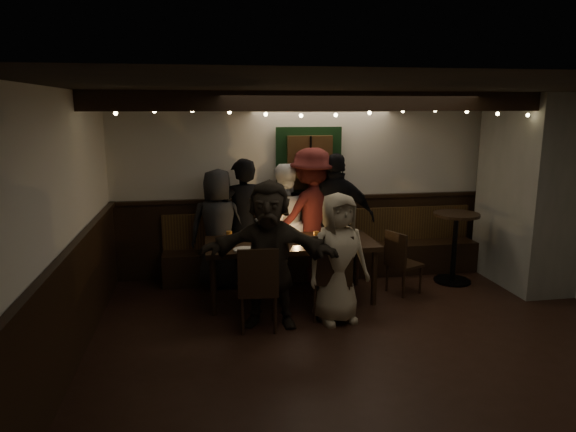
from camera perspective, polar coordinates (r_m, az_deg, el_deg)
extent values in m
cube|color=black|center=(5.63, 9.51, -13.76)|extent=(6.00, 5.00, 0.01)
cube|color=black|center=(5.08, 10.55, 13.85)|extent=(6.00, 5.00, 0.01)
cube|color=silver|center=(7.56, 3.68, 3.43)|extent=(6.00, 0.01, 2.60)
cube|color=silver|center=(5.07, -24.00, -1.87)|extent=(0.01, 5.00, 2.60)
cube|color=black|center=(7.68, 3.65, -2.14)|extent=(6.00, 0.05, 1.10)
cube|color=black|center=(5.28, -22.98, -9.80)|extent=(0.05, 5.00, 1.10)
cube|color=slate|center=(7.73, 25.01, 2.51)|extent=(0.70, 1.40, 2.60)
cube|color=black|center=(7.53, 4.06, -5.00)|extent=(4.60, 0.45, 0.45)
cube|color=#382311|center=(7.59, 3.78, -1.16)|extent=(4.60, 0.06, 0.50)
cube|color=black|center=(7.41, 2.32, 6.00)|extent=(0.95, 0.04, 1.00)
cube|color=#382311|center=(7.35, 2.41, 5.95)|extent=(0.64, 0.12, 0.76)
cube|color=black|center=(6.02, 7.19, 12.54)|extent=(6.00, 0.16, 0.22)
sphere|color=#FFE599|center=(5.82, -18.61, 10.76)|extent=(0.04, 0.04, 0.04)
sphere|color=#FFE599|center=(5.77, -14.63, 11.22)|extent=(0.04, 0.04, 0.04)
sphere|color=#FFE599|center=(5.75, -10.58, 11.46)|extent=(0.04, 0.04, 0.04)
sphere|color=#FFE599|center=(5.76, -6.52, 11.42)|extent=(0.04, 0.04, 0.04)
sphere|color=#FFE599|center=(5.80, -2.49, 11.23)|extent=(0.04, 0.04, 0.04)
sphere|color=#FFE599|center=(5.86, 1.47, 11.09)|extent=(0.04, 0.04, 0.04)
sphere|color=#FFE599|center=(5.95, 5.32, 11.11)|extent=(0.04, 0.04, 0.04)
sphere|color=#FFE599|center=(6.07, 9.05, 11.26)|extent=(0.04, 0.04, 0.04)
sphere|color=#FFE599|center=(6.20, 12.63, 11.35)|extent=(0.04, 0.04, 0.04)
sphere|color=#FFE599|center=(6.36, 16.04, 11.23)|extent=(0.04, 0.04, 0.04)
sphere|color=#FFE599|center=(6.55, 19.25, 10.90)|extent=(0.04, 0.04, 0.04)
sphere|color=#FFE599|center=(6.75, 22.27, 10.47)|extent=(0.04, 0.04, 0.04)
sphere|color=#FFE599|center=(6.96, 25.10, 10.12)|extent=(0.04, 0.04, 0.04)
sphere|color=#FFE599|center=(7.20, 27.77, 9.96)|extent=(0.04, 0.04, 0.04)
cube|color=black|center=(6.49, 0.30, -3.10)|extent=(2.14, 0.92, 0.06)
cylinder|color=black|center=(6.16, -8.27, -7.81)|extent=(0.07, 0.07, 0.70)
cylinder|color=black|center=(6.87, -8.44, -5.69)|extent=(0.07, 0.07, 0.70)
cylinder|color=black|center=(6.49, 9.55, -6.79)|extent=(0.07, 0.07, 0.70)
cylinder|color=black|center=(7.17, 7.59, -4.90)|extent=(0.07, 0.07, 0.70)
cylinder|color=#BF7226|center=(6.47, -6.55, -2.30)|extent=(0.07, 0.07, 0.14)
cylinder|color=#BF7226|center=(6.19, -2.62, -2.90)|extent=(0.07, 0.07, 0.14)
cylinder|color=silver|center=(6.53, -1.00, -2.08)|extent=(0.07, 0.07, 0.14)
cylinder|color=#BF7226|center=(6.42, 3.17, -2.35)|extent=(0.07, 0.07, 0.14)
cylinder|color=silver|center=(6.81, 4.80, -1.54)|extent=(0.07, 0.07, 0.14)
cylinder|color=#BF7226|center=(6.55, 7.28, -2.14)|extent=(0.07, 0.07, 0.14)
cylinder|color=white|center=(6.11, -4.86, -3.73)|extent=(0.26, 0.26, 0.02)
cube|color=#B2B2B7|center=(6.43, 0.37, -2.74)|extent=(0.16, 0.10, 0.05)
cylinder|color=#990C0C|center=(6.41, 0.11, -2.26)|extent=(0.04, 0.04, 0.16)
cylinder|color=gold|center=(6.42, 0.64, -2.24)|extent=(0.04, 0.04, 0.16)
cylinder|color=silver|center=(6.54, 0.97, -2.35)|extent=(0.05, 0.05, 0.08)
sphere|color=#FFB24C|center=(6.52, 0.97, -1.83)|extent=(0.03, 0.03, 0.03)
cube|color=black|center=(5.74, -3.35, -8.18)|extent=(0.47, 0.47, 0.04)
cube|color=black|center=(5.46, -3.32, -6.24)|extent=(0.44, 0.08, 0.50)
cylinder|color=black|center=(5.99, -1.67, -9.66)|extent=(0.04, 0.04, 0.43)
cylinder|color=black|center=(5.67, -1.45, -10.97)|extent=(0.04, 0.04, 0.43)
cylinder|color=black|center=(5.98, -5.10, -9.74)|extent=(0.04, 0.04, 0.43)
cylinder|color=black|center=(5.66, -5.09, -11.06)|extent=(0.04, 0.04, 0.43)
cube|color=black|center=(6.04, 4.81, -6.86)|extent=(0.55, 0.55, 0.04)
cube|color=black|center=(5.75, 4.94, -4.82)|extent=(0.46, 0.14, 0.53)
cylinder|color=black|center=(6.31, 6.42, -8.46)|extent=(0.04, 0.04, 0.45)
cylinder|color=black|center=(5.96, 6.68, -9.72)|extent=(0.04, 0.04, 0.45)
cylinder|color=black|center=(6.29, 2.96, -8.45)|extent=(0.04, 0.04, 0.45)
cylinder|color=black|center=(5.94, 3.00, -9.72)|extent=(0.04, 0.04, 0.45)
cube|color=black|center=(6.98, 12.79, -5.24)|extent=(0.50, 0.50, 0.04)
cube|color=black|center=(6.80, 11.86, -3.60)|extent=(0.18, 0.36, 0.44)
cylinder|color=black|center=(7.05, 14.50, -6.90)|extent=(0.03, 0.03, 0.37)
cylinder|color=black|center=(6.84, 12.72, -7.41)|extent=(0.03, 0.03, 0.37)
cylinder|color=black|center=(7.25, 12.71, -6.28)|extent=(0.03, 0.03, 0.37)
cylinder|color=black|center=(7.04, 10.93, -6.75)|extent=(0.03, 0.03, 0.37)
cylinder|color=black|center=(7.69, 17.76, -6.85)|extent=(0.51, 0.51, 0.03)
cylinder|color=black|center=(7.56, 17.99, -3.46)|extent=(0.07, 0.07, 0.97)
cylinder|color=black|center=(7.45, 18.23, 0.15)|extent=(0.62, 0.62, 0.04)
imported|color=black|center=(7.04, -7.73, -1.34)|extent=(0.86, 0.63, 1.62)
imported|color=black|center=(7.07, -5.05, -0.68)|extent=(0.73, 0.57, 1.75)
imported|color=silver|center=(7.21, -0.64, -0.75)|extent=(0.96, 0.85, 1.66)
imported|color=#3B1110|center=(7.26, 2.66, 0.17)|extent=(1.38, 1.09, 1.88)
imported|color=black|center=(7.22, 5.40, -0.21)|extent=(1.14, 0.70, 1.81)
imported|color=black|center=(5.70, -2.08, -4.26)|extent=(1.61, 0.85, 1.66)
imported|color=gray|center=(5.84, 5.54, -4.69)|extent=(0.81, 0.61, 1.50)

